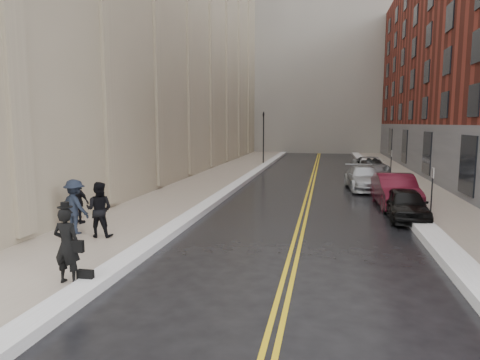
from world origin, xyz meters
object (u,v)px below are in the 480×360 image
at_px(car_silver_near, 364,178).
at_px(car_black, 406,204).
at_px(car_silver_far, 370,166).
at_px(pedestrian_a, 99,209).
at_px(pedestrian_c, 78,202).
at_px(car_maroon, 395,191).
at_px(pedestrian_b, 75,207).
at_px(pedestrian_main, 67,245).

bearing_deg(car_silver_near, car_black, -88.03).
bearing_deg(car_silver_far, pedestrian_a, -120.28).
relative_size(car_silver_far, pedestrian_a, 2.74).
height_order(pedestrian_a, pedestrian_c, pedestrian_a).
relative_size(car_maroon, car_silver_near, 0.98).
height_order(car_silver_near, car_silver_far, car_silver_far).
bearing_deg(car_maroon, pedestrian_b, -148.29).
xyz_separation_m(car_black, car_silver_near, (-1.03, 8.40, 0.05)).
bearing_deg(pedestrian_c, pedestrian_a, 148.25).
distance_m(car_silver_far, pedestrian_main, 27.28).
distance_m(car_black, pedestrian_main, 13.67).
xyz_separation_m(car_black, pedestrian_a, (-11.09, -5.56, 0.45)).
height_order(pedestrian_main, pedestrian_c, pedestrian_main).
distance_m(car_silver_near, pedestrian_c, 17.12).
height_order(car_silver_far, pedestrian_c, pedestrian_c).
xyz_separation_m(car_maroon, car_silver_near, (-1.03, 5.47, -0.08)).
xyz_separation_m(car_maroon, pedestrian_a, (-11.09, -8.49, 0.31)).
relative_size(car_silver_near, pedestrian_main, 2.62).
relative_size(car_maroon, pedestrian_main, 2.57).
bearing_deg(pedestrian_a, car_silver_near, -131.49).
bearing_deg(car_silver_near, pedestrian_c, -139.09).
bearing_deg(car_maroon, car_black, -92.51).
bearing_deg(car_silver_near, pedestrian_b, -134.03).
bearing_deg(car_black, pedestrian_c, -163.12).
relative_size(car_black, pedestrian_b, 2.01).
xyz_separation_m(car_silver_near, pedestrian_a, (-10.07, -13.95, 0.39)).
relative_size(car_maroon, car_silver_far, 0.93).
relative_size(pedestrian_main, pedestrian_c, 1.12).
relative_size(car_black, car_silver_near, 0.79).
bearing_deg(car_silver_far, pedestrian_main, -113.45).
height_order(car_black, car_silver_far, car_silver_far).
xyz_separation_m(car_silver_near, pedestrian_b, (-11.13, -13.74, 0.41)).
xyz_separation_m(car_maroon, pedestrian_main, (-9.60, -12.65, 0.30)).
bearing_deg(pedestrian_main, car_black, -133.57).
distance_m(car_maroon, pedestrian_a, 13.97).
relative_size(car_silver_far, pedestrian_c, 3.11).
bearing_deg(car_black, car_maroon, 90.10).
bearing_deg(car_black, pedestrian_b, -156.19).
bearing_deg(car_maroon, pedestrian_main, -129.70).
xyz_separation_m(car_silver_far, pedestrian_b, (-12.16, -21.16, 0.40)).
distance_m(car_black, pedestrian_c, 13.51).
distance_m(car_silver_near, pedestrian_a, 17.21).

